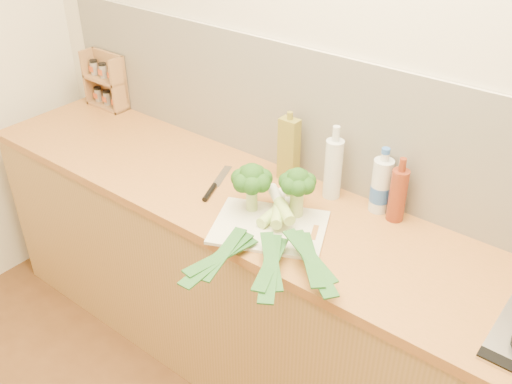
% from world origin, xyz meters
% --- Properties ---
extents(room_shell, '(3.50, 3.50, 3.50)m').
position_xyz_m(room_shell, '(0.00, 1.49, 1.17)').
color(room_shell, beige).
rests_on(room_shell, ground).
extents(counter, '(3.20, 0.62, 0.90)m').
position_xyz_m(counter, '(0.00, 1.20, 0.45)').
color(counter, '#A98046').
rests_on(counter, ground).
extents(chopping_board, '(0.49, 0.43, 0.01)m').
position_xyz_m(chopping_board, '(-0.08, 1.08, 0.91)').
color(chopping_board, white).
rests_on(chopping_board, counter).
extents(broccoli_left, '(0.15, 0.16, 0.19)m').
position_xyz_m(broccoli_left, '(-0.20, 1.13, 1.04)').
color(broccoli_left, '#ADC774').
rests_on(broccoli_left, chopping_board).
extents(broccoli_right, '(0.14, 0.14, 0.20)m').
position_xyz_m(broccoli_right, '(-0.04, 1.20, 1.05)').
color(broccoli_right, '#ADC774').
rests_on(broccoli_right, chopping_board).
extents(leek_front, '(0.11, 0.69, 0.04)m').
position_xyz_m(leek_front, '(-0.09, 1.05, 0.94)').
color(leek_front, white).
rests_on(leek_front, chopping_board).
extents(leek_mid, '(0.36, 0.55, 0.04)m').
position_xyz_m(leek_mid, '(-0.02, 1.03, 0.95)').
color(leek_mid, white).
rests_on(leek_mid, chopping_board).
extents(leek_back, '(0.53, 0.42, 0.04)m').
position_xyz_m(leek_back, '(0.02, 1.07, 0.97)').
color(leek_back, white).
rests_on(leek_back, chopping_board).
extents(chefs_knife, '(0.13, 0.28, 0.02)m').
position_xyz_m(chefs_knife, '(-0.42, 1.15, 0.91)').
color(chefs_knife, silver).
rests_on(chefs_knife, counter).
extents(spice_rack, '(0.24, 0.10, 0.29)m').
position_xyz_m(spice_rack, '(-1.40, 1.44, 1.03)').
color(spice_rack, '#A37346').
rests_on(spice_rack, counter).
extents(oil_tin, '(0.08, 0.05, 0.30)m').
position_xyz_m(oil_tin, '(-0.23, 1.41, 1.04)').
color(oil_tin, olive).
rests_on(oil_tin, counter).
extents(glass_bottle, '(0.07, 0.07, 0.30)m').
position_xyz_m(glass_bottle, '(-0.02, 1.41, 1.03)').
color(glass_bottle, silver).
rests_on(glass_bottle, counter).
extents(amber_bottle, '(0.06, 0.06, 0.26)m').
position_xyz_m(amber_bottle, '(0.25, 1.42, 1.01)').
color(amber_bottle, maroon).
rests_on(amber_bottle, counter).
extents(water_bottle, '(0.08, 0.08, 0.24)m').
position_xyz_m(water_bottle, '(0.17, 1.44, 1.00)').
color(water_bottle, silver).
rests_on(water_bottle, counter).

